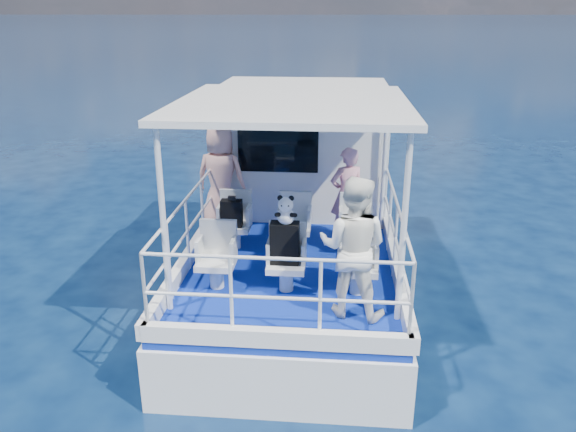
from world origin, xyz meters
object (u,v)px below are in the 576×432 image
object	(u,v)px
backpack_center	(285,243)
panda	(286,210)
passenger_stbd_aft	(353,247)
passenger_port_fwd	(221,178)

from	to	relation	value
backpack_center	panda	bearing A→B (deg)	-61.47
passenger_stbd_aft	backpack_center	xyz separation A→B (m)	(-0.83, 0.51, -0.19)
passenger_port_fwd	panda	world-z (taller)	passenger_port_fwd
backpack_center	panda	xyz separation A→B (m)	(0.02, -0.03, 0.45)
passenger_stbd_aft	passenger_port_fwd	bearing A→B (deg)	-37.46
backpack_center	passenger_port_fwd	bearing A→B (deg)	119.93
passenger_stbd_aft	backpack_center	distance (m)	0.99
panda	backpack_center	bearing A→B (deg)	118.53
passenger_port_fwd	passenger_stbd_aft	size ratio (longest dim) A/B	1.01
passenger_port_fwd	backpack_center	bearing A→B (deg)	128.96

